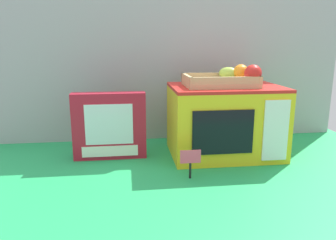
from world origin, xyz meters
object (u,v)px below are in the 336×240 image
(food_groups_crate, at_px, (227,79))
(toy_microwave, at_px, (225,121))
(cookie_set_box, at_px, (110,126))
(price_sign, at_px, (189,160))

(food_groups_crate, bearing_deg, toy_microwave, 98.16)
(cookie_set_box, bearing_deg, price_sign, -41.84)
(food_groups_crate, xyz_separation_m, cookie_set_box, (-0.46, 0.02, -0.18))
(toy_microwave, relative_size, price_sign, 4.32)
(cookie_set_box, bearing_deg, toy_microwave, -1.55)
(cookie_set_box, height_order, price_sign, cookie_set_box)
(toy_microwave, relative_size, cookie_set_box, 1.53)
(toy_microwave, distance_m, food_groups_crate, 0.17)
(toy_microwave, height_order, price_sign, toy_microwave)
(price_sign, bearing_deg, cookie_set_box, 138.16)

